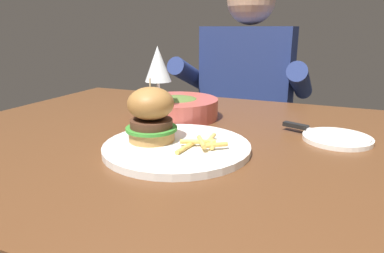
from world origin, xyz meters
TOP-DOWN VIEW (x-y plane):
  - dining_table at (0.00, 0.00)m, footprint 1.18×0.91m
  - main_plate at (0.03, -0.09)m, footprint 0.29×0.29m
  - burger_sandwich at (-0.03, -0.09)m, footprint 0.10×0.10m
  - fries_pile at (0.08, -0.09)m, footprint 0.09×0.11m
  - wine_glass at (-0.09, 0.06)m, footprint 0.07×0.07m
  - bread_plate at (0.32, 0.10)m, footprint 0.14×0.14m
  - table_knife at (0.28, 0.11)m, footprint 0.19×0.08m
  - soup_bowl at (-0.08, 0.14)m, footprint 0.22×0.22m
  - diner_person at (-0.03, 0.73)m, footprint 0.51×0.36m

SIDE VIEW (x-z plane):
  - diner_person at x=-0.03m, z-range -0.02..1.15m
  - dining_table at x=0.00m, z-range 0.28..1.02m
  - bread_plate at x=0.32m, z-range 0.74..0.75m
  - main_plate at x=0.03m, z-range 0.74..0.75m
  - table_knife at x=0.28m, z-range 0.75..0.76m
  - fries_pile at x=0.08m, z-range 0.75..0.77m
  - soup_bowl at x=-0.08m, z-range 0.74..0.80m
  - burger_sandwich at x=-0.03m, z-range 0.75..0.87m
  - wine_glass at x=-0.09m, z-range 0.79..0.98m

